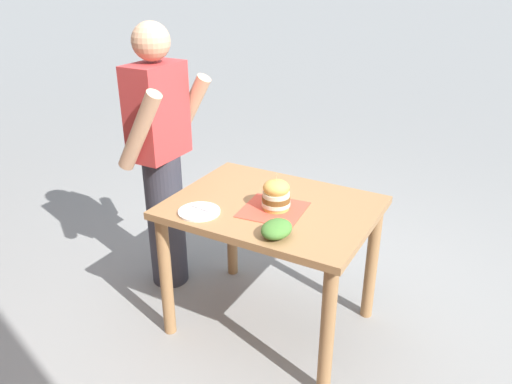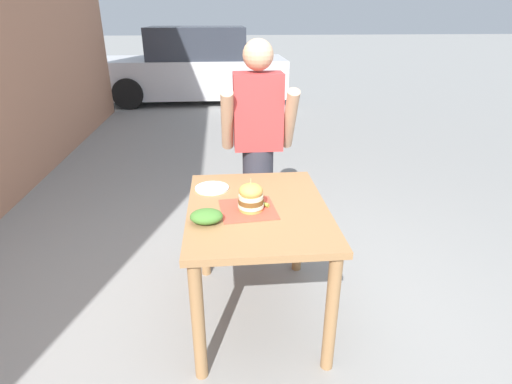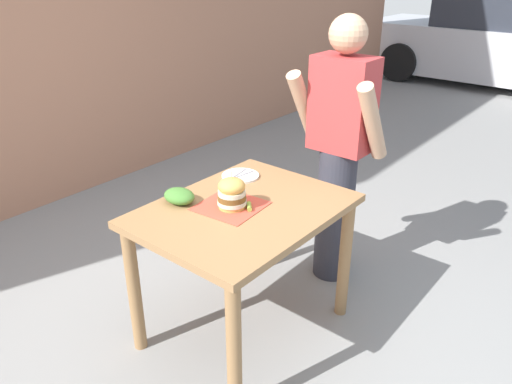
# 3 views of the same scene
# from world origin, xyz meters

# --- Properties ---
(ground_plane) EXTENTS (80.00, 80.00, 0.00)m
(ground_plane) POSITION_xyz_m (0.00, 0.00, 0.00)
(ground_plane) COLOR gray
(patio_table) EXTENTS (0.83, 1.08, 0.80)m
(patio_table) POSITION_xyz_m (0.00, 0.00, 0.66)
(patio_table) COLOR #9E7247
(patio_table) RESTS_ON ground
(serving_paper) EXTENTS (0.35, 0.35, 0.00)m
(serving_paper) POSITION_xyz_m (-0.06, -0.04, 0.80)
(serving_paper) COLOR #D64C38
(serving_paper) RESTS_ON patio_table
(sandwich) EXTENTS (0.15, 0.15, 0.20)m
(sandwich) POSITION_xyz_m (-0.04, -0.04, 0.88)
(sandwich) COLOR gold
(sandwich) RESTS_ON serving_paper
(pickle_spear) EXTENTS (0.07, 0.07, 0.02)m
(pickle_spear) POSITION_xyz_m (0.04, 0.00, 0.81)
(pickle_spear) COLOR #8EA83D
(pickle_spear) RESTS_ON serving_paper
(side_plate_with_forks) EXTENTS (0.22, 0.22, 0.02)m
(side_plate_with_forks) POSITION_xyz_m (-0.27, 0.29, 0.80)
(side_plate_with_forks) COLOR white
(side_plate_with_forks) RESTS_ON patio_table
(side_salad) EXTENTS (0.18, 0.14, 0.08)m
(side_salad) POSITION_xyz_m (-0.29, -0.17, 0.83)
(side_salad) COLOR #477F33
(side_salad) RESTS_ON patio_table
(diner_across_table) EXTENTS (0.55, 0.35, 1.69)m
(diner_across_table) POSITION_xyz_m (0.08, 0.81, 0.88)
(diner_across_table) COLOR #33333D
(diner_across_table) RESTS_ON ground
(parked_car_mid_block) EXTENTS (4.20, 1.84, 1.60)m
(parked_car_mid_block) POSITION_xyz_m (-0.79, 7.39, 0.72)
(parked_car_mid_block) COLOR silver
(parked_car_mid_block) RESTS_ON ground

